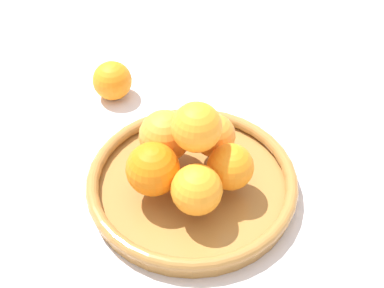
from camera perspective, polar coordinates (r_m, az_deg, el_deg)
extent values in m
plane|color=silver|center=(0.84, 0.00, -4.99)|extent=(4.00, 4.00, 0.00)
cylinder|color=#A57238|center=(0.83, 0.00, -4.63)|extent=(0.31, 0.31, 0.02)
torus|color=#A57238|center=(0.82, 0.00, -3.81)|extent=(0.32, 0.32, 0.02)
sphere|color=orange|center=(0.83, 2.34, 0.92)|extent=(0.07, 0.07, 0.07)
sphere|color=orange|center=(0.82, -2.90, 0.87)|extent=(0.08, 0.08, 0.08)
sphere|color=orange|center=(0.77, -4.15, -2.78)|extent=(0.08, 0.08, 0.08)
sphere|color=orange|center=(0.75, 0.51, -4.90)|extent=(0.07, 0.07, 0.07)
sphere|color=orange|center=(0.78, 4.12, -2.45)|extent=(0.07, 0.07, 0.07)
sphere|color=orange|center=(0.75, 0.71, 1.73)|extent=(0.06, 0.06, 0.06)
sphere|color=orange|center=(0.75, 0.48, 1.84)|extent=(0.07, 0.07, 0.07)
sphere|color=orange|center=(1.00, -8.50, 6.70)|extent=(0.07, 0.07, 0.07)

